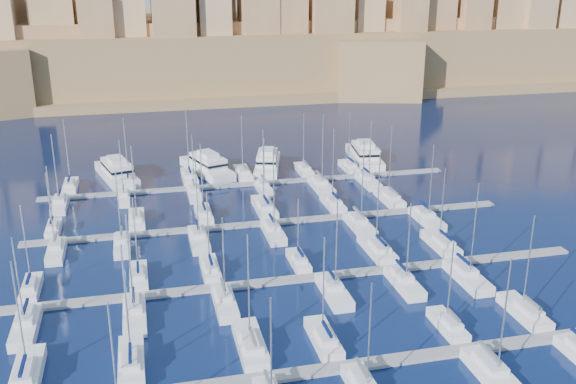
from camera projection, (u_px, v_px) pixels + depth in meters
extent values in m
plane|color=black|center=(287.00, 246.00, 102.79)|extent=(600.00, 600.00, 0.00)
cube|color=slate|center=(357.00, 365.00, 71.47)|extent=(84.00, 2.00, 0.40)
cube|color=slate|center=(307.00, 278.00, 91.69)|extent=(84.00, 2.00, 0.40)
cube|color=slate|center=(274.00, 222.00, 111.92)|extent=(84.00, 2.00, 0.40)
cube|color=slate|center=(252.00, 184.00, 132.14)|extent=(84.00, 2.00, 0.40)
cube|color=silver|center=(27.00, 376.00, 69.04)|extent=(2.93, 9.78, 1.69)
cube|color=silver|center=(24.00, 371.00, 67.75)|extent=(2.05, 4.40, 0.70)
cylinder|color=#9EA0A8|center=(19.00, 316.00, 67.18)|extent=(0.18, 0.18, 12.44)
cube|color=#06123D|center=(22.00, 366.00, 66.96)|extent=(0.35, 3.91, 0.35)
cube|color=silver|center=(132.00, 363.00, 71.25)|extent=(2.81, 9.38, 1.67)
cube|color=silver|center=(131.00, 359.00, 70.00)|extent=(1.97, 4.22, 0.70)
cylinder|color=#9EA0A8|center=(126.00, 301.00, 69.21)|extent=(0.18, 0.18, 13.37)
cube|color=#06123D|center=(130.00, 353.00, 69.22)|extent=(0.35, 3.75, 0.35)
cube|color=silver|center=(251.00, 346.00, 74.47)|extent=(3.00, 10.01, 1.70)
cube|color=silver|center=(252.00, 342.00, 73.16)|extent=(2.10, 4.51, 0.70)
cylinder|color=#9EA0A8|center=(249.00, 288.00, 72.53)|extent=(0.18, 0.18, 12.96)
cube|color=#595B60|center=(253.00, 336.00, 72.35)|extent=(0.35, 4.01, 0.35)
cube|color=silver|center=(324.00, 340.00, 75.77)|extent=(2.62, 8.73, 1.64)
cube|color=silver|center=(326.00, 335.00, 74.59)|extent=(1.83, 3.93, 0.70)
cylinder|color=#9EA0A8|center=(324.00, 286.00, 73.92)|extent=(0.18, 0.18, 12.16)
cube|color=#06123D|center=(327.00, 329.00, 73.84)|extent=(0.35, 3.49, 0.35)
cube|color=silver|center=(448.00, 326.00, 78.70)|extent=(2.28, 7.62, 1.58)
cube|color=silver|center=(451.00, 321.00, 77.62)|extent=(1.60, 3.43, 0.70)
cylinder|color=#9EA0A8|center=(450.00, 282.00, 77.12)|extent=(0.18, 0.18, 10.20)
cube|color=#595B60|center=(453.00, 315.00, 76.93)|extent=(0.35, 3.05, 0.35)
cube|color=silver|center=(524.00, 313.00, 81.71)|extent=(2.70, 9.00, 1.65)
cube|color=silver|center=(529.00, 308.00, 80.49)|extent=(1.89, 4.05, 0.70)
cylinder|color=#9EA0A8|center=(529.00, 262.00, 79.84)|extent=(0.18, 0.18, 12.31)
cube|color=#595B60|center=(532.00, 302.00, 79.74)|extent=(0.35, 3.60, 0.35)
cylinder|color=#9EA0A8|center=(114.00, 366.00, 57.94)|extent=(0.18, 0.18, 13.26)
cylinder|color=#9EA0A8|center=(271.00, 351.00, 61.82)|extent=(0.18, 0.18, 11.60)
cube|color=#595B60|center=(268.00, 380.00, 64.74)|extent=(0.35, 3.23, 0.35)
cube|color=silver|center=(363.00, 379.00, 66.66)|extent=(1.81, 3.88, 0.70)
cylinder|color=#9EA0A8|center=(369.00, 338.00, 63.61)|extent=(0.18, 0.18, 12.06)
cube|color=#595B60|center=(362.00, 368.00, 66.72)|extent=(0.35, 3.45, 0.35)
cube|color=silver|center=(494.00, 377.00, 68.82)|extent=(2.95, 9.85, 1.69)
cube|color=silver|center=(490.00, 362.00, 69.33)|extent=(2.07, 4.43, 0.70)
cylinder|color=#9EA0A8|center=(504.00, 318.00, 65.91)|extent=(0.18, 0.18, 13.32)
cube|color=#595B60|center=(489.00, 351.00, 69.44)|extent=(0.35, 3.94, 0.35)
cube|color=silver|center=(32.00, 289.00, 87.82)|extent=(2.31, 7.70, 1.58)
cube|color=silver|center=(30.00, 284.00, 86.74)|extent=(1.62, 3.46, 0.70)
cylinder|color=#9EA0A8|center=(26.00, 245.00, 86.06)|extent=(0.18, 0.18, 11.35)
cube|color=#06123D|center=(28.00, 279.00, 86.05)|extent=(0.35, 3.08, 0.35)
cube|color=silver|center=(139.00, 277.00, 91.22)|extent=(2.48, 8.27, 1.61)
cube|color=silver|center=(138.00, 272.00, 90.08)|extent=(1.74, 3.72, 0.70)
cylinder|color=#9EA0A8|center=(135.00, 235.00, 89.53)|extent=(0.18, 0.18, 11.00)
cube|color=#06123D|center=(138.00, 267.00, 89.36)|extent=(0.35, 3.31, 0.35)
cube|color=silver|center=(210.00, 270.00, 93.41)|extent=(2.46, 8.22, 1.61)
cube|color=silver|center=(211.00, 265.00, 92.27)|extent=(1.73, 3.70, 0.70)
cylinder|color=#9EA0A8|center=(208.00, 229.00, 91.70)|extent=(0.18, 0.18, 11.14)
cube|color=#06123D|center=(211.00, 260.00, 91.55)|extent=(0.35, 3.29, 0.35)
cube|color=silver|center=(298.00, 262.00, 95.97)|extent=(2.26, 7.52, 1.58)
cube|color=silver|center=(300.00, 257.00, 94.90)|extent=(1.58, 3.38, 0.70)
cylinder|color=#9EA0A8|center=(298.00, 228.00, 94.55)|extent=(0.18, 0.18, 9.21)
cube|color=#06123D|center=(300.00, 252.00, 94.22)|extent=(0.35, 3.01, 0.35)
cube|color=silver|center=(377.00, 250.00, 100.06)|extent=(3.09, 10.31, 1.72)
cube|color=silver|center=(380.00, 245.00, 98.72)|extent=(2.17, 4.64, 0.70)
cylinder|color=#9EA0A8|center=(378.00, 199.00, 97.83)|extent=(0.18, 0.18, 14.81)
cube|color=#06123D|center=(381.00, 240.00, 97.90)|extent=(0.35, 4.13, 0.35)
cube|color=silver|center=(441.00, 245.00, 102.02)|extent=(2.86, 9.53, 1.68)
cube|color=silver|center=(444.00, 240.00, 100.76)|extent=(2.00, 4.29, 0.70)
cylinder|color=#9EA0A8|center=(443.00, 204.00, 100.25)|extent=(0.18, 0.18, 11.80)
cube|color=#06123D|center=(446.00, 235.00, 99.98)|extent=(0.35, 3.81, 0.35)
cube|color=silver|center=(26.00, 328.00, 78.23)|extent=(2.85, 9.49, 1.67)
cube|color=silver|center=(26.00, 316.00, 78.72)|extent=(1.99, 4.27, 0.70)
cylinder|color=#9EA0A8|center=(18.00, 282.00, 75.67)|extent=(0.18, 0.18, 11.34)
cube|color=#06123D|center=(25.00, 306.00, 78.81)|extent=(0.35, 3.80, 0.35)
cube|color=silver|center=(135.00, 315.00, 81.07)|extent=(2.84, 9.46, 1.67)
cube|color=silver|center=(134.00, 304.00, 81.55)|extent=(1.99, 4.26, 0.70)
cylinder|color=#9EA0A8|center=(130.00, 264.00, 78.23)|extent=(0.18, 0.18, 13.05)
cube|color=#06123D|center=(133.00, 295.00, 81.64)|extent=(0.35, 3.78, 0.35)
cube|color=silver|center=(225.00, 304.00, 83.86)|extent=(2.66, 8.86, 1.64)
cube|color=silver|center=(224.00, 293.00, 84.29)|extent=(1.86, 3.99, 0.70)
cylinder|color=#9EA0A8|center=(224.00, 260.00, 81.29)|extent=(0.18, 0.18, 11.53)
cube|color=#595B60|center=(223.00, 284.00, 84.35)|extent=(0.35, 3.55, 0.35)
cube|color=silver|center=(334.00, 293.00, 86.82)|extent=(2.84, 9.46, 1.67)
cube|color=silver|center=(332.00, 282.00, 87.30)|extent=(1.99, 4.25, 0.70)
cylinder|color=#9EA0A8|center=(336.00, 246.00, 84.07)|extent=(0.18, 0.18, 12.46)
cube|color=#06123D|center=(331.00, 273.00, 87.39)|extent=(0.35, 3.78, 0.35)
cube|color=silver|center=(404.00, 284.00, 89.24)|extent=(2.72, 9.08, 1.65)
cube|color=silver|center=(402.00, 274.00, 89.68)|extent=(1.91, 4.09, 0.70)
cylinder|color=#9EA0A8|center=(409.00, 243.00, 86.69)|extent=(0.18, 0.18, 11.31)
cube|color=#06123D|center=(401.00, 265.00, 89.76)|extent=(0.35, 3.63, 0.35)
cube|color=silver|center=(467.00, 278.00, 90.89)|extent=(2.98, 9.93, 1.70)
cube|color=silver|center=(465.00, 267.00, 91.41)|extent=(2.09, 4.47, 0.70)
cylinder|color=#9EA0A8|center=(474.00, 230.00, 87.95)|extent=(0.18, 0.18, 13.48)
cube|color=#06123D|center=(464.00, 259.00, 91.52)|extent=(0.35, 3.97, 0.35)
cube|color=silver|center=(54.00, 230.00, 108.04)|extent=(2.20, 7.33, 1.57)
cube|color=silver|center=(52.00, 225.00, 106.99)|extent=(1.54, 3.30, 0.70)
cylinder|color=#9EA0A8|center=(50.00, 196.00, 106.43)|extent=(0.18, 0.18, 10.28)
cube|color=#06123D|center=(51.00, 220.00, 106.31)|extent=(0.35, 2.93, 0.35)
cube|color=silver|center=(137.00, 221.00, 111.76)|extent=(2.69, 8.96, 1.65)
cube|color=silver|center=(136.00, 216.00, 110.55)|extent=(1.88, 4.03, 0.70)
cylinder|color=#9EA0A8|center=(134.00, 181.00, 109.84)|extent=(0.18, 0.18, 12.57)
cube|color=#595B60|center=(136.00, 212.00, 109.80)|extent=(0.35, 3.58, 0.35)
cube|color=silver|center=(204.00, 215.00, 114.29)|extent=(2.68, 8.94, 1.65)
cube|color=silver|center=(204.00, 211.00, 113.08)|extent=(1.88, 4.02, 0.70)
cylinder|color=#9EA0A8|center=(202.00, 177.00, 112.42)|extent=(0.18, 0.18, 12.23)
cube|color=#06123D|center=(204.00, 206.00, 112.32)|extent=(0.35, 3.57, 0.35)
cube|color=silver|center=(264.00, 208.00, 117.49)|extent=(3.19, 10.63, 1.73)
cube|color=silver|center=(266.00, 204.00, 116.12)|extent=(2.23, 4.78, 0.70)
cylinder|color=#9EA0A8|center=(263.00, 167.00, 115.44)|extent=(0.18, 0.18, 13.77)
cube|color=#06123D|center=(266.00, 200.00, 115.29)|extent=(0.35, 4.25, 0.35)
cube|color=silver|center=(333.00, 204.00, 119.56)|extent=(2.69, 8.98, 1.65)
cube|color=silver|center=(334.00, 200.00, 118.35)|extent=(1.89, 4.04, 0.70)
cylinder|color=#9EA0A8|center=(333.00, 165.00, 117.49)|extent=(0.18, 0.18, 13.49)
cube|color=#06123D|center=(335.00, 195.00, 117.59)|extent=(0.35, 3.59, 0.35)
cube|color=silver|center=(389.00, 199.00, 122.37)|extent=(2.92, 9.74, 1.69)
cube|color=silver|center=(391.00, 195.00, 121.09)|extent=(2.05, 4.38, 0.70)
cylinder|color=#9EA0A8|center=(390.00, 160.00, 120.33)|extent=(0.18, 0.18, 13.52)
cube|color=#595B60|center=(393.00, 190.00, 120.30)|extent=(0.35, 3.90, 0.35)
cube|color=silver|center=(56.00, 252.00, 99.23)|extent=(2.54, 8.47, 1.62)
cube|color=silver|center=(56.00, 243.00, 99.62)|extent=(1.78, 3.81, 0.70)
cylinder|color=#9EA0A8|center=(51.00, 212.00, 96.56)|extent=(0.18, 0.18, 12.26)
cube|color=#595B60|center=(55.00, 236.00, 99.67)|extent=(0.35, 3.39, 0.35)
cube|color=silver|center=(122.00, 246.00, 101.42)|extent=(2.52, 8.40, 1.62)
cube|color=silver|center=(122.00, 238.00, 101.82)|extent=(1.76, 3.78, 0.70)
cylinder|color=#9EA0A8|center=(119.00, 208.00, 98.85)|extent=(0.18, 0.18, 11.76)
cube|color=#595B60|center=(121.00, 230.00, 101.86)|extent=(0.35, 3.36, 0.35)
cube|color=silver|center=(199.00, 241.00, 103.49)|extent=(2.88, 9.59, 1.68)
cube|color=silver|center=(198.00, 232.00, 103.98)|extent=(2.01, 4.32, 0.70)
cylinder|color=#9EA0A8|center=(197.00, 197.00, 100.56)|extent=(0.18, 0.18, 13.49)
cube|color=#06123D|center=(197.00, 225.00, 104.08)|extent=(0.35, 3.84, 0.35)
cube|color=silver|center=(273.00, 233.00, 106.42)|extent=(2.73, 9.10, 1.65)
cube|color=silver|center=(272.00, 225.00, 106.87)|extent=(1.91, 4.09, 0.70)
cylinder|color=#9EA0A8|center=(274.00, 194.00, 103.66)|extent=(0.18, 0.18, 12.66)
cube|color=#06123D|center=(272.00, 218.00, 106.94)|extent=(0.35, 3.64, 0.35)
cube|color=silver|center=(360.00, 226.00, 109.33)|extent=(2.96, 9.85, 1.69)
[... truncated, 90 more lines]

